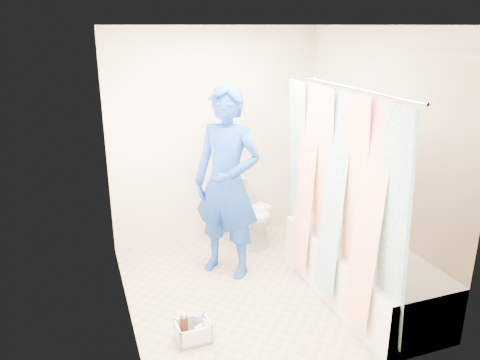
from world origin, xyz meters
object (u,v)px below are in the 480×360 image
object	(u,v)px
bathtub	(362,270)
cleaning_caddy	(194,332)
plumber	(227,183)
toilet	(245,213)

from	to	relation	value
bathtub	cleaning_caddy	size ratio (longest dim) A/B	6.34
plumber	cleaning_caddy	world-z (taller)	plumber
plumber	cleaning_caddy	xyz separation A→B (m)	(-0.61, -0.97, -0.87)
cleaning_caddy	bathtub	bearing A→B (deg)	1.92
plumber	toilet	bearing A→B (deg)	100.10
bathtub	plumber	xyz separation A→B (m)	(-1.00, 0.87, 0.68)
bathtub	plumber	world-z (taller)	plumber
plumber	cleaning_caddy	distance (m)	1.44
plumber	bathtub	bearing A→B (deg)	4.59
bathtub	plumber	distance (m)	1.49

